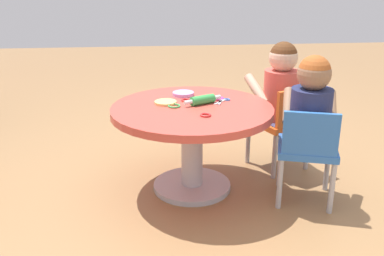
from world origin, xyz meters
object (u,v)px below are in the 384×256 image
object	(u,v)px
craft_scissors	(222,100)
craft_table	(192,127)
rolling_pin	(203,100)
child_chair_left	(308,149)
seated_child_left	(311,105)
child_chair_right	(283,122)
seated_child_right	(281,85)

from	to	relation	value
craft_scissors	craft_table	bearing A→B (deg)	117.19
craft_scissors	rolling_pin	bearing A→B (deg)	113.70
child_chair_left	craft_table	bearing A→B (deg)	69.85
seated_child_left	rolling_pin	world-z (taller)	seated_child_left
child_chair_right	craft_scissors	size ratio (longest dim) A/B	3.79
child_chair_left	seated_child_right	distance (m)	0.52
child_chair_right	craft_scissors	bearing A→B (deg)	107.65
child_chair_right	craft_scissors	xyz separation A→B (m)	(-0.13, 0.40, 0.19)
seated_child_right	rolling_pin	distance (m)	0.55
rolling_pin	craft_table	bearing A→B (deg)	123.21
child_chair_right	seated_child_right	bearing A→B (deg)	23.97
child_chair_left	rolling_pin	bearing A→B (deg)	63.90
seated_child_left	craft_table	bearing A→B (deg)	73.54
child_chair_left	seated_child_right	size ratio (longest dim) A/B	1.05
rolling_pin	craft_scissors	distance (m)	0.13
seated_child_right	craft_scissors	size ratio (longest dim) A/B	3.60
rolling_pin	craft_scissors	size ratio (longest dim) A/B	1.53
craft_table	craft_scissors	size ratio (longest dim) A/B	6.20
craft_table	seated_child_right	bearing A→B (deg)	-65.55
child_chair_left	rolling_pin	xyz separation A→B (m)	(0.25, 0.52, 0.21)
child_chair_left	rolling_pin	world-z (taller)	rolling_pin
child_chair_left	seated_child_right	bearing A→B (deg)	2.26
seated_child_left	seated_child_right	bearing A→B (deg)	3.99
craft_table	seated_child_left	size ratio (longest dim) A/B	1.72
craft_table	seated_child_right	world-z (taller)	seated_child_right
child_chair_left	seated_child_left	world-z (taller)	seated_child_left
craft_table	child_chair_left	size ratio (longest dim) A/B	1.64
child_chair_right	seated_child_right	world-z (taller)	seated_child_right
child_chair_left	craft_scissors	bearing A→B (deg)	52.68
rolling_pin	craft_scissors	xyz separation A→B (m)	(0.05, -0.12, -0.02)
child_chair_left	seated_child_left	xyz separation A→B (m)	(0.04, -0.01, 0.23)
seated_child_right	craft_scissors	world-z (taller)	seated_child_right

